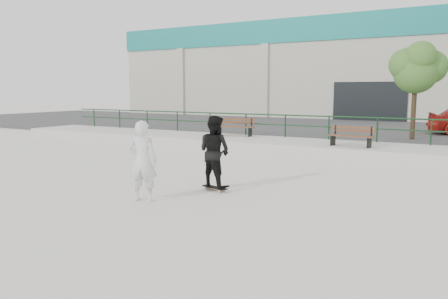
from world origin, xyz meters
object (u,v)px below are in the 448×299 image
Objects in this scene: standing_skater at (214,151)px; seated_skater at (143,161)px; bench_left at (235,127)px; skateboard at (215,188)px; tree at (417,67)px; bench_right at (351,136)px.

seated_skater is at bearing 72.90° from standing_skater.
bench_left is 9.18m from skateboard.
bench_left is 9.14m from standing_skater.
skateboard is 0.42× the size of seated_skater.
seated_skater is at bearing -109.49° from tree.
tree is at bearing 87.06° from skateboard.
tree is 11.98m from skateboard.
skateboard is 0.43× the size of standing_skater.
bench_right is 5.00m from tree.
seated_skater is (-0.90, -1.79, 0.89)m from skateboard.
bench_left is 2.32× the size of skateboard.
bench_left is at bearing -55.51° from standing_skater.
bench_left is 5.82m from bench_right.
standing_skater is at bearing 15.29° from skateboard.
standing_skater is at bearing -100.02° from bench_right.
tree is (7.43, 2.57, 2.70)m from bench_left.
standing_skater is at bearing -108.23° from tree.
standing_skater is (3.85, -8.30, 0.12)m from bench_left.
seated_skater is at bearing -85.73° from bench_left.
bench_left is 1.10× the size of bench_right.
skateboard is at bearing -100.02° from bench_right.
bench_right is 0.91× the size of standing_skater.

